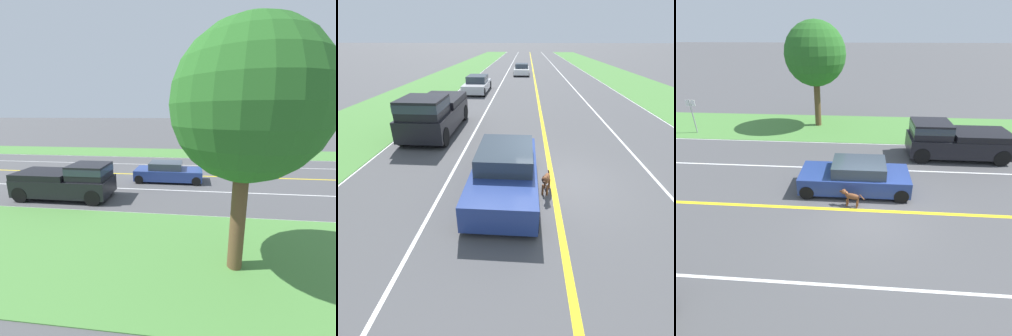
{
  "view_description": "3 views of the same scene",
  "coord_description": "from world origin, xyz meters",
  "views": [
    {
      "loc": [
        16.78,
        2.27,
        4.72
      ],
      "look_at": [
        1.72,
        0.58,
        0.99
      ],
      "focal_mm": 24.0,
      "sensor_mm": 36.0,
      "label": 1
    },
    {
      "loc": [
        1.0,
        7.69,
        4.35
      ],
      "look_at": [
        1.5,
        0.79,
        0.86
      ],
      "focal_mm": 28.0,
      "sensor_mm": 36.0,
      "label": 2
    },
    {
      "loc": [
        -8.39,
        0.31,
        6.2
      ],
      "look_at": [
        1.44,
        1.05,
        1.1
      ],
      "focal_mm": 28.0,
      "sensor_mm": 36.0,
      "label": 3
    }
  ],
  "objects": [
    {
      "name": "ground_plane",
      "position": [
        0.0,
        0.0,
        0.0
      ],
      "size": [
        400.0,
        400.0,
        0.0
      ],
      "primitive_type": "plane",
      "color": "#4C4C4F"
    },
    {
      "name": "dog",
      "position": [
        0.28,
        0.71,
        0.46
      ],
      "size": [
        0.36,
        1.03,
        0.74
      ],
      "rotation": [
        0.0,
        0.0,
        -0.23
      ],
      "color": "brown",
      "rests_on": "ground"
    },
    {
      "name": "roadside_tree_left_near",
      "position": [
        -9.61,
        4.79,
        4.23
      ],
      "size": [
        3.88,
        3.88,
        6.19
      ],
      "color": "brown",
      "rests_on": "ground"
    },
    {
      "name": "roadside_tree_right_near",
      "position": [
        10.46,
        3.65,
        4.91
      ],
      "size": [
        4.15,
        4.15,
        7.01
      ],
      "color": "brown",
      "rests_on": "ground"
    },
    {
      "name": "grass_verge_left",
      "position": [
        -10.0,
        0.0,
        0.01
      ],
      "size": [
        6.0,
        160.0,
        0.03
      ],
      "primitive_type": "cube",
      "color": "#4C843D",
      "rests_on": "ground"
    },
    {
      "name": "ego_car",
      "position": [
        1.54,
        0.56,
        0.64
      ],
      "size": [
        1.93,
        4.67,
        1.37
      ],
      "color": "navy",
      "rests_on": "ground"
    },
    {
      "name": "oncoming_car",
      "position": [
        -5.33,
        6.97,
        0.65
      ],
      "size": [
        1.84,
        4.28,
        1.38
      ],
      "rotation": [
        0.0,
        0.0,
        3.14
      ],
      "color": "#51565B",
      "rests_on": "ground"
    },
    {
      "name": "centre_divider_line",
      "position": [
        0.0,
        0.0,
        0.0
      ],
      "size": [
        0.18,
        160.0,
        0.01
      ],
      "primitive_type": "cube",
      "color": "yellow",
      "rests_on": "ground"
    },
    {
      "name": "lane_dash_same_dir",
      "position": [
        3.5,
        0.0,
        0.0
      ],
      "size": [
        0.1,
        160.0,
        0.01
      ],
      "primitive_type": "cube",
      "color": "white",
      "rests_on": "ground"
    },
    {
      "name": "pickup_truck",
      "position": [
        5.41,
        -4.63,
        1.01
      ],
      "size": [
        2.13,
        5.29,
        2.0
      ],
      "color": "black",
      "rests_on": "ground"
    },
    {
      "name": "lane_edge_line_left",
      "position": [
        -7.0,
        0.0,
        0.0
      ],
      "size": [
        0.14,
        160.0,
        0.01
      ],
      "primitive_type": "cube",
      "color": "white",
      "rests_on": "ground"
    },
    {
      "name": "lane_dash_oncoming",
      "position": [
        -3.5,
        0.0,
        0.0
      ],
      "size": [
        0.1,
        160.0,
        0.01
      ],
      "primitive_type": "cube",
      "color": "white",
      "rests_on": "ground"
    },
    {
      "name": "grass_verge_right",
      "position": [
        10.0,
        0.0,
        0.01
      ],
      "size": [
        6.0,
        160.0,
        0.03
      ],
      "primitive_type": "cube",
      "color": "#4C843D",
      "rests_on": "ground"
    },
    {
      "name": "lane_edge_line_right",
      "position": [
        7.0,
        0.0,
        0.0
      ],
      "size": [
        0.14,
        160.0,
        0.01
      ],
      "primitive_type": "cube",
      "color": "white",
      "rests_on": "ground"
    }
  ]
}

